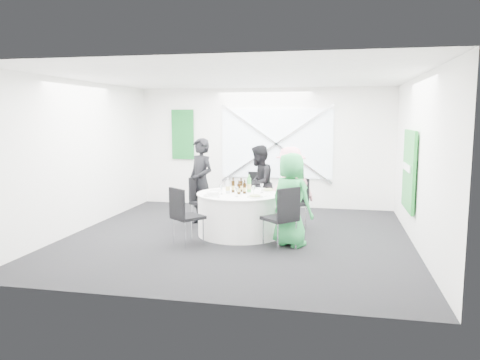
% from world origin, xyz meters
% --- Properties ---
extents(floor, '(6.00, 6.00, 0.00)m').
position_xyz_m(floor, '(0.00, 0.00, 0.00)').
color(floor, black).
rests_on(floor, ground).
extents(ceiling, '(6.00, 6.00, 0.00)m').
position_xyz_m(ceiling, '(0.00, 0.00, 2.80)').
color(ceiling, silver).
rests_on(ceiling, wall_back).
extents(wall_back, '(6.00, 0.00, 6.00)m').
position_xyz_m(wall_back, '(0.00, 3.00, 1.40)').
color(wall_back, white).
rests_on(wall_back, floor).
extents(wall_front, '(6.00, 0.00, 6.00)m').
position_xyz_m(wall_front, '(0.00, -3.00, 1.40)').
color(wall_front, white).
rests_on(wall_front, floor).
extents(wall_left, '(0.00, 6.00, 6.00)m').
position_xyz_m(wall_left, '(-3.00, 0.00, 1.40)').
color(wall_left, white).
rests_on(wall_left, floor).
extents(wall_right, '(0.00, 6.00, 6.00)m').
position_xyz_m(wall_right, '(3.00, 0.00, 1.40)').
color(wall_right, white).
rests_on(wall_right, floor).
extents(window_panel, '(2.60, 0.03, 1.60)m').
position_xyz_m(window_panel, '(0.30, 2.96, 1.50)').
color(window_panel, white).
rests_on(window_panel, wall_back).
extents(window_brace_a, '(2.63, 0.05, 1.84)m').
position_xyz_m(window_brace_a, '(0.30, 2.92, 1.50)').
color(window_brace_a, silver).
rests_on(window_brace_a, window_panel).
extents(window_brace_b, '(2.63, 0.05, 1.84)m').
position_xyz_m(window_brace_b, '(0.30, 2.92, 1.50)').
color(window_brace_b, silver).
rests_on(window_brace_b, window_panel).
extents(green_banner, '(0.55, 0.04, 1.20)m').
position_xyz_m(green_banner, '(-2.00, 2.95, 1.70)').
color(green_banner, '#136229').
rests_on(green_banner, wall_back).
extents(green_sign, '(0.05, 1.20, 1.40)m').
position_xyz_m(green_sign, '(2.94, 0.60, 1.20)').
color(green_sign, '#178228').
rests_on(green_sign, wall_right).
extents(banquet_table, '(1.56, 1.56, 0.76)m').
position_xyz_m(banquet_table, '(0.00, 0.20, 0.38)').
color(banquet_table, white).
rests_on(banquet_table, floor).
extents(chair_back, '(0.48, 0.49, 0.99)m').
position_xyz_m(chair_back, '(0.09, 1.46, 0.58)').
color(chair_back, black).
rests_on(chair_back, floor).
extents(chair_back_left, '(0.60, 0.60, 0.96)m').
position_xyz_m(chair_back_left, '(-0.88, 0.72, 0.56)').
color(chair_back_left, black).
rests_on(chair_back_left, floor).
extents(chair_back_right, '(0.62, 0.62, 0.97)m').
position_xyz_m(chair_back_right, '(0.96, 0.94, 0.57)').
color(chair_back_right, black).
rests_on(chair_back_right, floor).
extents(chair_front_right, '(0.66, 0.66, 1.03)m').
position_xyz_m(chair_front_right, '(0.89, -0.66, 0.60)').
color(chair_front_right, black).
rests_on(chair_front_right, floor).
extents(chair_front_left, '(0.62, 0.63, 0.98)m').
position_xyz_m(chair_front_left, '(-0.75, -0.76, 0.58)').
color(chair_front_left, black).
rests_on(chair_front_left, floor).
extents(person_man_back_left, '(0.75, 0.69, 1.71)m').
position_xyz_m(person_man_back_left, '(-0.92, 0.83, 0.86)').
color(person_man_back_left, black).
rests_on(person_man_back_left, floor).
extents(person_man_back, '(0.52, 0.81, 1.56)m').
position_xyz_m(person_man_back, '(0.15, 1.32, 0.78)').
color(person_man_back, black).
rests_on(person_man_back, floor).
extents(person_woman_pink, '(1.10, 0.97, 1.57)m').
position_xyz_m(person_woman_pink, '(0.85, 0.79, 0.79)').
color(person_woman_pink, pink).
rests_on(person_woman_pink, floor).
extents(person_woman_green, '(0.90, 0.81, 1.55)m').
position_xyz_m(person_woman_green, '(0.98, -0.37, 0.77)').
color(person_woman_green, green).
rests_on(person_woman_green, floor).
extents(plate_back, '(0.28, 0.28, 0.01)m').
position_xyz_m(plate_back, '(0.09, 0.77, 0.77)').
color(plate_back, white).
rests_on(plate_back, banquet_table).
extents(plate_back_left, '(0.25, 0.25, 0.01)m').
position_xyz_m(plate_back_left, '(-0.48, 0.38, 0.77)').
color(plate_back_left, white).
rests_on(plate_back_left, banquet_table).
extents(plate_back_right, '(0.28, 0.28, 0.04)m').
position_xyz_m(plate_back_right, '(0.47, 0.55, 0.78)').
color(plate_back_right, white).
rests_on(plate_back_right, banquet_table).
extents(plate_front_right, '(0.28, 0.28, 0.04)m').
position_xyz_m(plate_front_right, '(0.34, -0.18, 0.78)').
color(plate_front_right, white).
rests_on(plate_front_right, banquet_table).
extents(plate_front_left, '(0.29, 0.29, 0.01)m').
position_xyz_m(plate_front_left, '(-0.42, -0.20, 0.77)').
color(plate_front_left, white).
rests_on(plate_front_left, banquet_table).
extents(napkin, '(0.23, 0.20, 0.05)m').
position_xyz_m(napkin, '(-0.41, -0.17, 0.80)').
color(napkin, white).
rests_on(napkin, plate_front_left).
extents(beer_bottle_a, '(0.06, 0.06, 0.28)m').
position_xyz_m(beer_bottle_a, '(-0.14, 0.26, 0.87)').
color(beer_bottle_a, '#341E09').
rests_on(beer_bottle_a, banquet_table).
extents(beer_bottle_b, '(0.06, 0.06, 0.26)m').
position_xyz_m(beer_bottle_b, '(-0.01, 0.35, 0.86)').
color(beer_bottle_b, '#341E09').
rests_on(beer_bottle_b, banquet_table).
extents(beer_bottle_c, '(0.06, 0.06, 0.26)m').
position_xyz_m(beer_bottle_c, '(0.09, 0.16, 0.86)').
color(beer_bottle_c, '#341E09').
rests_on(beer_bottle_c, banquet_table).
extents(beer_bottle_d, '(0.06, 0.06, 0.25)m').
position_xyz_m(beer_bottle_d, '(0.00, 0.09, 0.85)').
color(beer_bottle_d, '#341E09').
rests_on(beer_bottle_d, banquet_table).
extents(green_water_bottle, '(0.08, 0.08, 0.32)m').
position_xyz_m(green_water_bottle, '(0.14, 0.34, 0.89)').
color(green_water_bottle, green).
rests_on(green_water_bottle, banquet_table).
extents(clear_water_bottle, '(0.08, 0.08, 0.28)m').
position_xyz_m(clear_water_bottle, '(-0.22, 0.17, 0.87)').
color(clear_water_bottle, silver).
rests_on(clear_water_bottle, banquet_table).
extents(wine_glass_a, '(0.07, 0.07, 0.17)m').
position_xyz_m(wine_glass_a, '(0.28, 0.02, 0.88)').
color(wine_glass_a, white).
rests_on(wine_glass_a, banquet_table).
extents(wine_glass_b, '(0.07, 0.07, 0.17)m').
position_xyz_m(wine_glass_b, '(0.38, 0.31, 0.88)').
color(wine_glass_b, white).
rests_on(wine_glass_b, banquet_table).
extents(wine_glass_c, '(0.07, 0.07, 0.17)m').
position_xyz_m(wine_glass_c, '(0.01, 0.54, 0.88)').
color(wine_glass_c, white).
rests_on(wine_glass_c, banquet_table).
extents(wine_glass_d, '(0.07, 0.07, 0.17)m').
position_xyz_m(wine_glass_d, '(0.02, -0.16, 0.88)').
color(wine_glass_d, white).
rests_on(wine_glass_d, banquet_table).
extents(wine_glass_e, '(0.07, 0.07, 0.17)m').
position_xyz_m(wine_glass_e, '(-0.31, 0.04, 0.88)').
color(wine_glass_e, white).
rests_on(wine_glass_e, banquet_table).
extents(fork_a, '(0.08, 0.14, 0.01)m').
position_xyz_m(fork_a, '(0.57, 0.31, 0.76)').
color(fork_a, silver).
rests_on(fork_a, banquet_table).
extents(knife_a, '(0.10, 0.13, 0.01)m').
position_xyz_m(knife_a, '(0.35, 0.66, 0.76)').
color(knife_a, silver).
rests_on(knife_a, banquet_table).
extents(fork_b, '(0.09, 0.14, 0.01)m').
position_xyz_m(fork_b, '(-0.39, 0.62, 0.76)').
color(fork_b, silver).
rests_on(fork_b, banquet_table).
extents(knife_b, '(0.08, 0.14, 0.01)m').
position_xyz_m(knife_b, '(-0.57, 0.30, 0.76)').
color(knife_b, silver).
rests_on(knife_b, banquet_table).
extents(fork_c, '(0.10, 0.13, 0.01)m').
position_xyz_m(fork_c, '(0.34, -0.27, 0.76)').
color(fork_c, silver).
rests_on(fork_c, banquet_table).
extents(knife_c, '(0.11, 0.12, 0.01)m').
position_xyz_m(knife_c, '(0.52, -0.04, 0.76)').
color(knife_c, silver).
rests_on(knife_c, banquet_table).
extents(fork_d, '(0.15, 0.03, 0.01)m').
position_xyz_m(fork_d, '(0.21, 0.74, 0.76)').
color(fork_d, silver).
rests_on(fork_d, banquet_table).
extents(knife_d, '(0.15, 0.03, 0.01)m').
position_xyz_m(knife_d, '(-0.11, 0.76, 0.76)').
color(knife_d, silver).
rests_on(knife_d, banquet_table).
extents(fork_e, '(0.12, 0.12, 0.01)m').
position_xyz_m(fork_e, '(-0.51, -0.07, 0.76)').
color(fork_e, silver).
rests_on(fork_e, banquet_table).
extents(knife_e, '(0.11, 0.12, 0.01)m').
position_xyz_m(knife_e, '(-0.29, -0.29, 0.76)').
color(knife_e, silver).
rests_on(knife_e, banquet_table).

